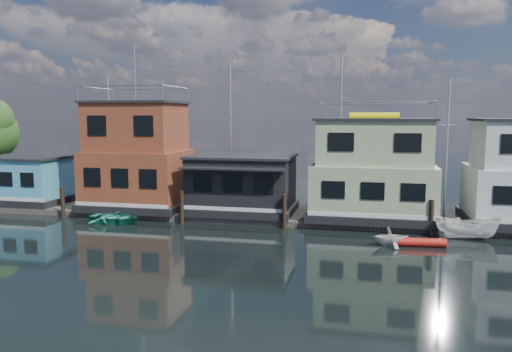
% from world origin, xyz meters
% --- Properties ---
extents(ground, '(160.00, 160.00, 0.00)m').
position_xyz_m(ground, '(0.00, 0.00, 0.00)').
color(ground, black).
rests_on(ground, ground).
extents(dock, '(48.00, 5.00, 0.40)m').
position_xyz_m(dock, '(0.00, 12.00, 0.20)').
color(dock, '#595147').
rests_on(dock, ground).
extents(houseboat_blue, '(6.40, 4.90, 3.66)m').
position_xyz_m(houseboat_blue, '(-18.00, 12.00, 2.21)').
color(houseboat_blue, black).
rests_on(houseboat_blue, dock).
extents(houseboat_red, '(7.40, 5.90, 11.86)m').
position_xyz_m(houseboat_red, '(-8.50, 12.00, 4.10)').
color(houseboat_red, black).
rests_on(houseboat_red, dock).
extents(houseboat_dark, '(7.40, 6.10, 4.06)m').
position_xyz_m(houseboat_dark, '(-0.50, 11.98, 2.42)').
color(houseboat_dark, black).
rests_on(houseboat_dark, dock).
extents(houseboat_green, '(8.40, 5.90, 7.03)m').
position_xyz_m(houseboat_green, '(8.50, 12.00, 3.55)').
color(houseboat_green, black).
rests_on(houseboat_green, dock).
extents(pilings, '(42.28, 0.28, 2.20)m').
position_xyz_m(pilings, '(-0.33, 9.20, 1.10)').
color(pilings, '#2D2116').
rests_on(pilings, ground).
extents(background_masts, '(36.40, 0.16, 12.00)m').
position_xyz_m(background_masts, '(4.76, 18.00, 5.55)').
color(background_masts, silver).
rests_on(background_masts, ground).
extents(dinghy_teal, '(3.86, 2.94, 0.75)m').
position_xyz_m(dinghy_teal, '(-8.42, 8.21, 0.37)').
color(dinghy_teal, teal).
rests_on(dinghy_teal, ground).
extents(dinghy_white, '(2.38, 2.17, 1.07)m').
position_xyz_m(dinghy_white, '(9.50, 6.20, 0.54)').
color(dinghy_white, white).
rests_on(dinghy_white, ground).
extents(red_kayak, '(3.37, 0.81, 0.49)m').
position_xyz_m(red_kayak, '(10.83, 6.35, 0.25)').
color(red_kayak, red).
rests_on(red_kayak, ground).
extents(motorboat, '(3.70, 1.57, 1.40)m').
position_xyz_m(motorboat, '(13.97, 8.66, 0.70)').
color(motorboat, white).
rests_on(motorboat, ground).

